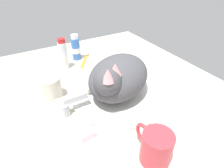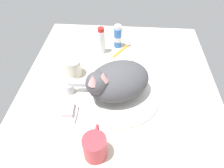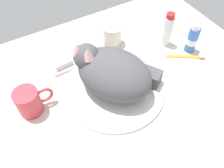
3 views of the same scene
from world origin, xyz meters
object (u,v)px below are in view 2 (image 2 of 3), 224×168
(rinse_cup, at_px, (73,68))
(toothpaste_bottle, at_px, (101,41))
(cat, at_px, (116,81))
(faucet, at_px, (72,88))
(soap_bar, at_px, (68,110))
(mouthwash_bottle, at_px, (118,37))
(toothbrush, at_px, (123,49))
(coffee_mug, at_px, (95,146))

(rinse_cup, distance_m, toothpaste_bottle, 0.21)
(cat, height_order, rinse_cup, cat)
(faucet, bearing_deg, soap_bar, -175.46)
(toothpaste_bottle, height_order, mouthwash_bottle, toothpaste_bottle)
(faucet, xyz_separation_m, toothbrush, (0.31, -0.19, -0.02))
(faucet, height_order, mouthwash_bottle, mouthwash_bottle)
(coffee_mug, height_order, soap_bar, coffee_mug)
(coffee_mug, relative_size, mouthwash_bottle, 0.96)
(cat, bearing_deg, soap_bar, 121.95)
(cat, bearing_deg, coffee_mug, 169.13)
(mouthwash_bottle, bearing_deg, rinse_cup, 142.11)
(mouthwash_bottle, bearing_deg, cat, -177.61)
(toothpaste_bottle, relative_size, mouthwash_bottle, 1.13)
(rinse_cup, bearing_deg, toothbrush, -46.25)
(soap_bar, bearing_deg, coffee_mug, -141.28)
(soap_bar, xyz_separation_m, toothbrush, (0.42, -0.19, -0.02))
(toothbrush, bearing_deg, toothpaste_bottle, 103.82)
(soap_bar, xyz_separation_m, toothpaste_bottle, (0.39, -0.08, 0.04))
(coffee_mug, bearing_deg, toothpaste_bottle, 4.36)
(coffee_mug, relative_size, toothbrush, 0.92)
(coffee_mug, height_order, toothpaste_bottle, toothpaste_bottle)
(cat, distance_m, toothpaste_bottle, 0.30)
(cat, xyz_separation_m, toothbrush, (0.31, -0.02, -0.08))
(faucet, relative_size, cat, 0.46)
(cat, height_order, coffee_mug, cat)
(cat, distance_m, toothbrush, 0.32)
(faucet, height_order, coffee_mug, coffee_mug)
(cat, bearing_deg, toothbrush, -2.83)
(faucet, relative_size, soap_bar, 2.10)
(cat, bearing_deg, mouthwash_bottle, 2.39)
(rinse_cup, distance_m, soap_bar, 0.22)
(mouthwash_bottle, xyz_separation_m, toothbrush, (-0.03, -0.03, -0.05))
(coffee_mug, xyz_separation_m, soap_bar, (0.15, 0.12, -0.02))
(faucet, distance_m, toothbrush, 0.37)
(faucet, xyz_separation_m, cat, (-0.00, -0.18, 0.05))
(faucet, distance_m, mouthwash_bottle, 0.38)
(coffee_mug, distance_m, rinse_cup, 0.40)
(toothbrush, bearing_deg, faucet, 148.15)
(coffee_mug, bearing_deg, mouthwash_bottle, -3.32)
(faucet, height_order, cat, cat)
(faucet, xyz_separation_m, rinse_cup, (0.11, 0.02, 0.01))
(rinse_cup, xyz_separation_m, toothbrush, (0.20, -0.21, -0.03))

